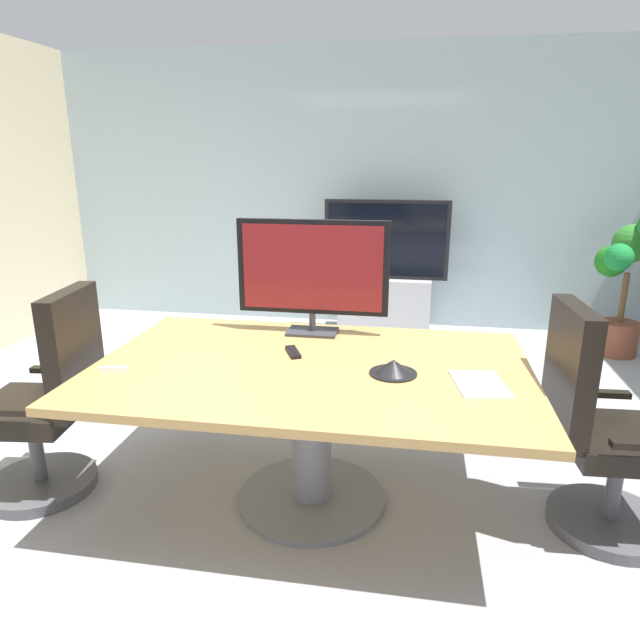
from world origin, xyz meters
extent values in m
plane|color=#99999E|center=(0.00, 0.00, 0.00)|extent=(7.57, 7.57, 0.00)
cube|color=#9EB2B7|center=(0.00, 3.28, 1.37)|extent=(6.34, 0.10, 2.75)
cube|color=#B2894C|center=(0.11, -0.04, 0.73)|extent=(2.08, 1.33, 0.04)
cylinder|color=slate|center=(0.11, -0.04, 0.35)|extent=(0.20, 0.20, 0.71)
cylinder|color=slate|center=(0.11, -0.04, 0.01)|extent=(0.76, 0.76, 0.03)
cylinder|color=#4C4C51|center=(-1.33, -0.19, 0.03)|extent=(0.56, 0.56, 0.06)
cylinder|color=#4C4C51|center=(-1.33, -0.19, 0.24)|extent=(0.07, 0.07, 0.36)
cube|color=black|center=(-1.33, -0.19, 0.46)|extent=(0.53, 0.53, 0.10)
cube|color=black|center=(-1.06, -0.16, 0.79)|extent=(0.14, 0.46, 0.60)
cube|color=black|center=(-1.34, 0.07, 0.58)|extent=(0.28, 0.08, 0.03)
cube|color=black|center=(-1.28, -0.45, 0.58)|extent=(0.28, 0.08, 0.03)
cylinder|color=#4C4C51|center=(1.55, -0.03, 0.03)|extent=(0.56, 0.56, 0.06)
cylinder|color=#4C4C51|center=(1.55, -0.03, 0.24)|extent=(0.07, 0.07, 0.36)
cube|color=black|center=(1.55, -0.03, 0.46)|extent=(0.50, 0.50, 0.10)
cube|color=black|center=(1.28, -0.04, 0.79)|extent=(0.11, 0.46, 0.60)
cube|color=black|center=(1.51, 0.23, 0.58)|extent=(0.28, 0.06, 0.03)
cube|color=#333338|center=(0.02, 0.44, 0.76)|extent=(0.28, 0.18, 0.02)
cylinder|color=#333338|center=(0.02, 0.44, 0.81)|extent=(0.04, 0.04, 0.10)
cube|color=black|center=(0.02, 0.45, 1.12)|extent=(0.84, 0.04, 0.52)
cube|color=maroon|center=(0.02, 0.43, 1.12)|extent=(0.77, 0.01, 0.47)
cube|color=#B7BABC|center=(0.30, 2.93, 0.28)|extent=(0.90, 0.36, 0.55)
cube|color=black|center=(0.30, 2.91, 0.93)|extent=(1.20, 0.06, 0.76)
cube|color=black|center=(0.30, 2.88, 0.93)|extent=(1.12, 0.01, 0.69)
cylinder|color=brown|center=(2.39, 2.59, 0.15)|extent=(0.34, 0.34, 0.30)
cylinder|color=brown|center=(2.39, 2.59, 0.52)|extent=(0.05, 0.05, 0.44)
sphere|color=#2D7A28|center=(2.44, 2.71, 0.98)|extent=(0.33, 0.33, 0.33)
sphere|color=#1C751A|center=(2.29, 2.71, 0.82)|extent=(0.28, 0.28, 0.28)
sphere|color=#188034|center=(2.24, 2.41, 0.90)|extent=(0.23, 0.23, 0.23)
cone|color=black|center=(0.50, -0.10, 0.78)|extent=(0.19, 0.19, 0.07)
cylinder|color=black|center=(0.50, -0.10, 0.75)|extent=(0.22, 0.22, 0.01)
cube|color=black|center=(-0.01, 0.09, 0.76)|extent=(0.12, 0.18, 0.02)
cube|color=silver|center=(-0.79, -0.28, 0.76)|extent=(0.13, 0.05, 0.02)
cube|color=white|center=(0.88, -0.16, 0.75)|extent=(0.26, 0.33, 0.01)
camera|label=1|loc=(0.57, -2.52, 1.71)|focal=31.41mm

